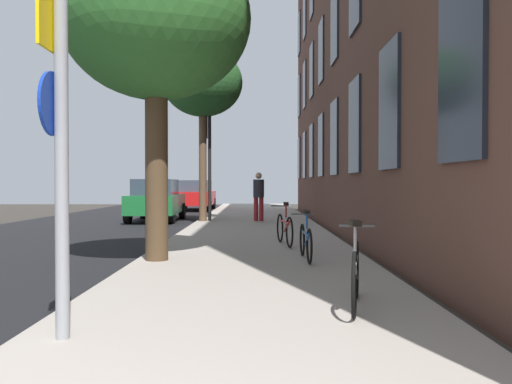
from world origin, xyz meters
The scene contains 13 objects.
ground_plane centered at (-2.40, 15.00, 0.00)m, with size 41.80×41.80×0.00m, color #332D28.
road_asphalt centered at (-4.50, 15.00, 0.01)m, with size 7.00×38.00×0.01m, color black.
sidewalk centered at (1.10, 15.00, 0.06)m, with size 4.20×38.00×0.12m, color #9E9389.
sign_post centered at (-0.58, 3.87, 1.97)m, with size 0.15×0.60×3.18m.
traffic_light centered at (-0.63, 18.28, 2.74)m, with size 0.43×0.24×3.84m.
tree_near centered at (-0.61, 8.55, 4.34)m, with size 3.35×3.35×5.69m.
tree_far centered at (-0.77, 18.12, 5.05)m, with size 2.86×2.86×6.19m.
bicycle_0 centered at (2.24, 5.02, 0.50)m, with size 0.51×1.61×0.97m.
bicycle_1 centered at (2.03, 8.57, 0.47)m, with size 0.42×1.63×0.90m.
bicycle_2 centered at (1.78, 10.80, 0.49)m, with size 0.43×1.73×0.95m.
pedestrian_0 centered at (1.24, 18.12, 1.12)m, with size 0.39×0.39×1.75m.
car_0 centered at (-2.72, 19.61, 0.84)m, with size 1.87×4.28×1.62m.
car_1 centered at (-2.09, 27.60, 0.84)m, with size 1.84×4.35×1.62m.
Camera 1 is at (1.15, -0.71, 1.49)m, focal length 36.78 mm.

